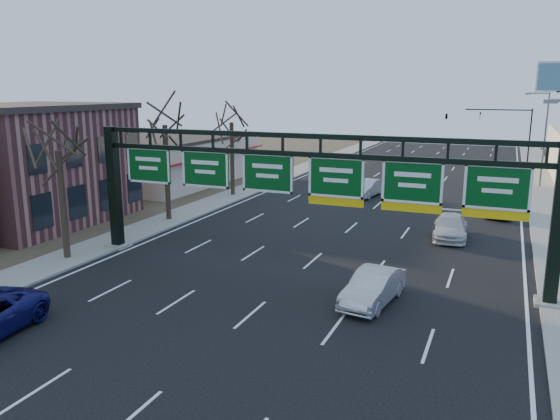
% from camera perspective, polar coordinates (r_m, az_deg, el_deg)
% --- Properties ---
extents(ground, '(160.00, 160.00, 0.00)m').
position_cam_1_polar(ground, '(21.86, -5.44, -12.75)').
color(ground, black).
rests_on(ground, ground).
extents(sidewalk_left, '(3.00, 120.00, 0.12)m').
position_cam_1_polar(sidewalk_left, '(44.46, -7.93, 0.42)').
color(sidewalk_left, gray).
rests_on(sidewalk_left, ground).
extents(sidewalk_right, '(3.00, 120.00, 0.12)m').
position_cam_1_polar(sidewalk_right, '(38.65, 26.95, -2.70)').
color(sidewalk_right, gray).
rests_on(sidewalk_right, ground).
extents(dirt_strip_left, '(21.00, 120.00, 0.06)m').
position_cam_1_polar(dirt_strip_left, '(51.66, -19.68, 1.47)').
color(dirt_strip_left, '#473D2B').
rests_on(dirt_strip_left, ground).
extents(lane_markings, '(21.60, 120.00, 0.01)m').
position_cam_1_polar(lane_markings, '(39.65, 8.24, -1.15)').
color(lane_markings, white).
rests_on(lane_markings, ground).
extents(sign_gantry, '(24.60, 1.20, 7.20)m').
position_cam_1_polar(sign_gantry, '(27.41, 2.53, 2.69)').
color(sign_gantry, black).
rests_on(sign_gantry, ground).
extents(brick_block, '(10.40, 12.40, 8.30)m').
position_cam_1_polar(brick_block, '(42.29, -24.71, 4.41)').
color(brick_block, brown).
rests_on(brick_block, ground).
extents(cream_strip, '(10.90, 18.40, 4.70)m').
position_cam_1_polar(cream_strip, '(56.16, -11.00, 5.22)').
color(cream_strip, beige).
rests_on(cream_strip, ground).
extents(tree_gantry, '(3.60, 3.60, 8.48)m').
position_cam_1_polar(tree_gantry, '(31.62, -22.33, 7.63)').
color(tree_gantry, '#2D2319').
rests_on(tree_gantry, sidewalk_left).
extents(tree_mid, '(3.60, 3.60, 9.24)m').
position_cam_1_polar(tree_mid, '(39.30, -12.02, 10.16)').
color(tree_mid, '#2D2319').
rests_on(tree_mid, sidewalk_left).
extents(tree_far, '(3.60, 3.60, 8.86)m').
position_cam_1_polar(tree_far, '(47.88, -5.12, 10.32)').
color(tree_far, '#2D2319').
rests_on(tree_far, sidewalk_left).
extents(streetlight_far, '(2.15, 0.22, 9.00)m').
position_cam_1_polar(streetlight_far, '(57.60, 25.82, 7.11)').
color(streetlight_far, slate).
rests_on(streetlight_far, sidewalk_right).
extents(traffic_signal_mast, '(10.16, 0.54, 7.00)m').
position_cam_1_polar(traffic_signal_mast, '(72.56, 19.90, 8.82)').
color(traffic_signal_mast, black).
rests_on(traffic_signal_mast, ground).
extents(car_silver_sedan, '(2.19, 4.70, 1.49)m').
position_cam_1_polar(car_silver_sedan, '(24.69, 9.71, -7.96)').
color(car_silver_sedan, '#B1B1B6').
rests_on(car_silver_sedan, ground).
extents(car_white_wagon, '(2.35, 5.05, 1.43)m').
position_cam_1_polar(car_white_wagon, '(36.46, 17.38, -1.68)').
color(car_white_wagon, silver).
rests_on(car_white_wagon, ground).
extents(car_grey_far, '(2.01, 4.81, 1.63)m').
position_cam_1_polar(car_grey_far, '(44.08, 21.91, 0.52)').
color(car_grey_far, '#3F4245').
rests_on(car_grey_far, ground).
extents(car_silver_distant, '(2.25, 4.75, 1.50)m').
position_cam_1_polar(car_silver_distant, '(48.69, 9.09, 2.28)').
color(car_silver_distant, '#B4B4B9').
rests_on(car_silver_distant, ground).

